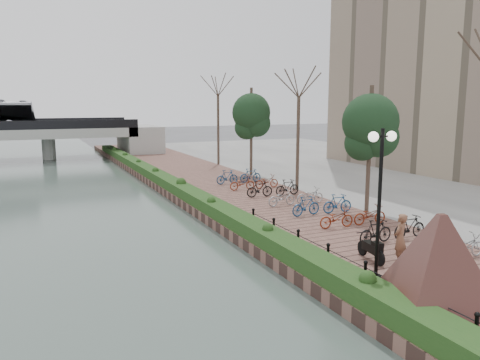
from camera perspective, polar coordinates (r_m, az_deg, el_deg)
ground at (r=14.17m, az=12.94°, el=-16.43°), size 220.00×220.00×0.00m
promenade at (r=30.59m, az=-0.95°, el=-1.70°), size 8.00×75.00×0.50m
inland_pavement at (r=39.65m, az=20.80°, el=0.23°), size 24.00×75.00×0.50m
hedge at (r=31.69m, az=-8.41°, el=-0.40°), size 1.10×56.00×0.60m
chain_fence at (r=16.11m, az=12.74°, el=-9.94°), size 0.10×14.10×0.70m
granite_monument at (r=13.94m, az=23.08°, el=-9.16°), size 4.85×4.85×2.68m
lamppost at (r=15.18m, az=16.78°, el=0.96°), size 1.02×0.32×4.85m
motorcycle at (r=17.63m, az=15.67°, el=-8.00°), size 0.67×1.51×0.91m
pedestrian at (r=17.48m, az=18.93°, el=-6.79°), size 0.77×0.66×1.80m
bicycle_parking at (r=25.15m, az=8.47°, el=-2.54°), size 2.40×19.89×1.00m
street_trees at (r=27.85m, az=10.62°, el=4.20°), size 3.20×37.12×6.80m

